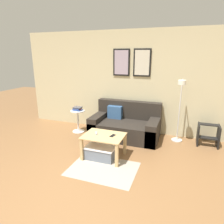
# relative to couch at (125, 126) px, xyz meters

# --- Properties ---
(ground_plane) EXTENTS (16.00, 16.00, 0.00)m
(ground_plane) POSITION_rel_couch_xyz_m (-0.20, -2.59, -0.28)
(ground_plane) COLOR brown
(wall_back) EXTENTS (5.60, 0.09, 2.55)m
(wall_back) POSITION_rel_couch_xyz_m (-0.19, 0.47, 1.01)
(wall_back) COLOR #C6BC93
(wall_back) RESTS_ON ground_plane
(area_rug) EXTENTS (1.19, 0.86, 0.01)m
(area_rug) POSITION_rel_couch_xyz_m (0.04, -1.56, -0.28)
(area_rug) COLOR #A39989
(area_rug) RESTS_ON ground_plane
(couch) EXTENTS (1.62, 0.91, 0.84)m
(couch) POSITION_rel_couch_xyz_m (0.00, 0.00, 0.00)
(couch) COLOR #28231E
(couch) RESTS_ON ground_plane
(coffee_table) EXTENTS (0.78, 0.59, 0.46)m
(coffee_table) POSITION_rel_couch_xyz_m (-0.10, -1.15, 0.09)
(coffee_table) COLOR tan
(coffee_table) RESTS_ON ground_plane
(storage_bin) EXTENTS (0.58, 0.43, 0.25)m
(storage_bin) POSITION_rel_couch_xyz_m (-0.14, -1.19, -0.15)
(storage_bin) COLOR slate
(storage_bin) RESTS_ON ground_plane
(floor_lamp) EXTENTS (0.25, 0.48, 1.46)m
(floor_lamp) POSITION_rel_couch_xyz_m (1.22, 0.03, 0.64)
(floor_lamp) COLOR silver
(floor_lamp) RESTS_ON ground_plane
(side_table) EXTENTS (0.36, 0.36, 0.58)m
(side_table) POSITION_rel_couch_xyz_m (-1.25, -0.12, 0.07)
(side_table) COLOR white
(side_table) RESTS_ON ground_plane
(book_stack) EXTENTS (0.26, 0.22, 0.09)m
(book_stack) POSITION_rel_couch_xyz_m (-1.25, -0.11, 0.34)
(book_stack) COLOR #335199
(book_stack) RESTS_ON side_table
(remote_control) EXTENTS (0.10, 0.15, 0.02)m
(remote_control) POSITION_rel_couch_xyz_m (-0.27, -1.12, 0.19)
(remote_control) COLOR #99999E
(remote_control) RESTS_ON coffee_table
(cell_phone) EXTENTS (0.10, 0.15, 0.01)m
(cell_phone) POSITION_rel_couch_xyz_m (0.07, -1.12, 0.19)
(cell_phone) COLOR black
(cell_phone) RESTS_ON coffee_table
(step_stool) EXTENTS (0.44, 0.34, 0.48)m
(step_stool) POSITION_rel_couch_xyz_m (1.87, 0.13, -0.02)
(step_stool) COLOR black
(step_stool) RESTS_ON ground_plane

